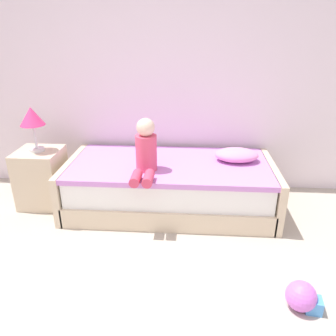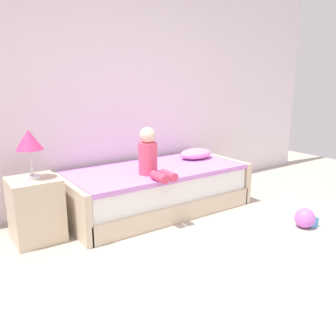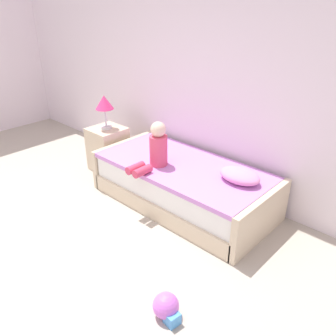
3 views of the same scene
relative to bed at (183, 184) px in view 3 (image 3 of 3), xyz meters
name	(u,v)px [view 3 (image 3 of 3)]	position (x,y,z in m)	size (l,w,h in m)	color
wall_rear	(192,66)	(-0.41, 0.60, 1.20)	(7.20, 0.10, 2.90)	white
bed	(183,184)	(0.00, 0.00, 0.00)	(2.11, 1.00, 0.50)	beige
nightstand	(108,149)	(-1.35, -0.02, 0.05)	(0.44, 0.44, 0.60)	beige
table_lamp	(104,104)	(-1.35, -0.02, 0.69)	(0.24, 0.24, 0.45)	silver
child_figure	(155,149)	(-0.21, -0.23, 0.46)	(0.20, 0.51, 0.50)	#E04C6B
pillow	(240,176)	(0.67, 0.10, 0.32)	(0.44, 0.30, 0.13)	#EA8CC6
toy_ball	(166,306)	(0.97, -1.31, -0.14)	(0.20, 0.20, 0.20)	#CC66D8
toy_block	(172,318)	(1.05, -1.33, -0.19)	(0.10, 0.10, 0.10)	#4C99E5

